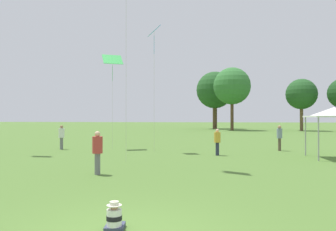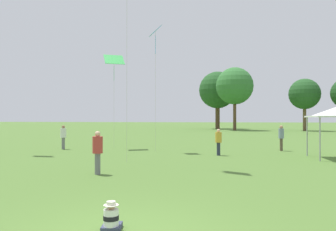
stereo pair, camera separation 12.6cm
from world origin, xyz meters
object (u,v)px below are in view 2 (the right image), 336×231
kite_1 (155,35)px  kite_2 (114,60)px  canopy_tent (336,113)px  person_standing_1 (98,149)px  distant_tree_3 (218,90)px  person_standing_2 (281,136)px  distant_tree_1 (304,94)px  seated_toddler (111,218)px  person_standing_3 (218,140)px  distant_tree_2 (235,86)px  person_standing_0 (63,135)px

kite_1 → kite_2: size_ratio=1.21×
canopy_tent → person_standing_1: bearing=-149.1°
distant_tree_3 → person_standing_2: bearing=-84.5°
person_standing_1 → distant_tree_1: 49.21m
person_standing_2 → kite_1: (-8.18, -1.55, 6.63)m
seated_toddler → person_standing_3: bearing=73.2°
seated_toddler → kite_1: size_ratio=0.07×
person_standing_1 → distant_tree_3: (4.71, 52.80, 6.60)m
person_standing_1 → seated_toddler: bearing=168.0°
person_standing_3 → distant_tree_1: (14.37, 37.98, 5.21)m
kite_2 → seated_toddler: bearing=-53.7°
distant_tree_2 → kite_2: bearing=-106.4°
seated_toddler → distant_tree_1: distant_tree_1 is taller
person_standing_2 → kite_1: bearing=105.1°
distant_tree_3 → person_standing_0: bearing=-103.8°
person_standing_0 → person_standing_1: size_ratio=1.00×
distant_tree_1 → seated_toddler: bearing=-107.9°
person_standing_2 → person_standing_1: bearing=144.1°
distant_tree_3 → canopy_tent: bearing=-82.4°
canopy_tent → distant_tree_2: size_ratio=0.25×
person_standing_3 → kite_2: 9.75m
distant_tree_2 → person_standing_0: bearing=-110.5°
person_standing_1 → person_standing_2: (8.79, 10.38, 0.02)m
person_standing_0 → person_standing_3: bearing=174.6°
kite_1 → person_standing_2: bearing=120.5°
canopy_tent → distant_tree_3: size_ratio=0.25×
distant_tree_2 → canopy_tent: bearing=-85.3°
distant_tree_3 → distant_tree_1: bearing=-28.3°
person_standing_1 → distant_tree_2: bearing=-44.5°
canopy_tent → distant_tree_2: bearing=94.7°
person_standing_2 → distant_tree_1: distant_tree_1 is taller
person_standing_2 → kite_1: kite_1 is taller
person_standing_0 → distant_tree_2: (13.59, 36.33, 6.68)m
person_standing_0 → distant_tree_3: bearing=-98.0°
canopy_tent → kite_2: kite_2 is taller
person_standing_3 → canopy_tent: canopy_tent is taller
kite_2 → distant_tree_1: bearing=76.4°
seated_toddler → distant_tree_3: 59.28m
person_standing_1 → person_standing_2: 13.60m
distant_tree_1 → person_standing_1: bearing=-112.9°
distant_tree_1 → distant_tree_2: bearing=177.7°
person_standing_2 → kite_1: 10.64m
distant_tree_2 → distant_tree_3: distant_tree_3 is taller
seated_toddler → person_standing_3: size_ratio=0.38×
person_standing_0 → kite_2: bearing=-153.1°
kite_2 → kite_1: bearing=-7.6°
canopy_tent → distant_tree_3: (-6.15, 46.31, 5.12)m
kite_2 → distant_tree_1: (21.76, 34.62, -0.19)m
kite_1 → person_standing_0: bearing=-73.5°
seated_toddler → distant_tree_1: bearing=64.5°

